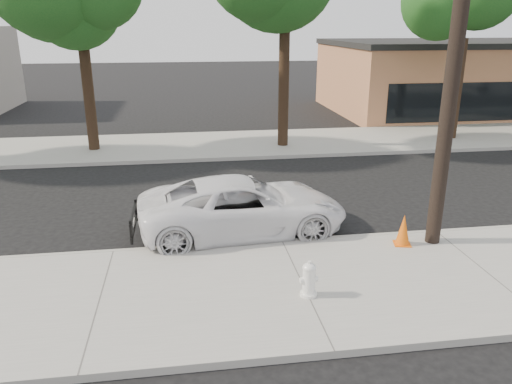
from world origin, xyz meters
TOP-DOWN VIEW (x-y plane):
  - ground at (0.00, 0.00)m, footprint 120.00×120.00m
  - near_sidewalk at (0.00, -4.30)m, footprint 90.00×4.40m
  - far_sidewalk at (0.00, 8.50)m, footprint 90.00×5.00m
  - curb_near at (0.00, -2.10)m, footprint 90.00×0.12m
  - building_main at (16.00, 16.00)m, footprint 18.00×10.00m
  - utility_pole at (3.60, -2.70)m, footprint 1.40×0.34m
  - police_cruiser at (-0.83, -1.17)m, footprint 5.46×2.85m
  - fire_hydrant at (0.01, -4.73)m, footprint 0.36×0.33m
  - traffic_cone at (2.81, -2.75)m, footprint 0.47×0.47m

SIDE VIEW (x-z plane):
  - ground at x=0.00m, z-range 0.00..0.00m
  - near_sidewalk at x=0.00m, z-range 0.00..0.15m
  - far_sidewalk at x=0.00m, z-range 0.00..0.15m
  - curb_near at x=0.00m, z-range -0.01..0.15m
  - fire_hydrant at x=0.01m, z-range 0.14..0.83m
  - traffic_cone at x=2.81m, z-range 0.14..0.89m
  - police_cruiser at x=-0.83m, z-range 0.00..1.47m
  - building_main at x=16.00m, z-range 0.00..4.00m
  - utility_pole at x=3.60m, z-range 0.20..9.20m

